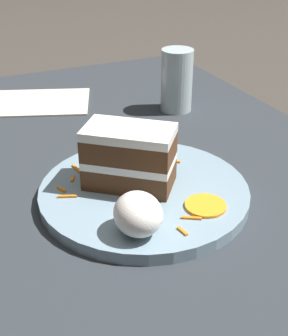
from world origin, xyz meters
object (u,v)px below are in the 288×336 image
plate (144,192)px  menu_card (33,102)px  cake_slice (129,157)px  drinking_glass (177,85)px  cream_dollop (138,214)px  orange_garnish (205,206)px

plate → menu_card: size_ratio=1.28×
plate → cake_slice: (0.02, 0.02, 0.05)m
drinking_glass → menu_card: size_ratio=0.53×
drinking_glass → menu_card: drinking_glass is taller
cake_slice → cream_dollop: bearing=-159.1°
orange_garnish → drinking_glass: bearing=-22.2°
plate → drinking_glass: bearing=-35.7°
orange_garnish → cream_dollop: bearing=97.1°
plate → drinking_glass: 0.35m
orange_garnish → cake_slice: bearing=35.3°
cake_slice → cream_dollop: size_ratio=2.13×
cake_slice → drinking_glass: (0.27, -0.22, -0.01)m
cake_slice → cream_dollop: cake_slice is taller
cream_dollop → drinking_glass: 0.46m
cake_slice → menu_card: size_ratio=0.60×
plate → orange_garnish: size_ratio=5.40×
cream_dollop → orange_garnish: cream_dollop is taller
cake_slice → plate: bearing=-98.0°
plate → menu_card: (0.44, 0.06, -0.01)m
cream_dollop → orange_garnish: size_ratio=1.18×
cream_dollop → orange_garnish: bearing=-82.9°
plate → cream_dollop: 0.11m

